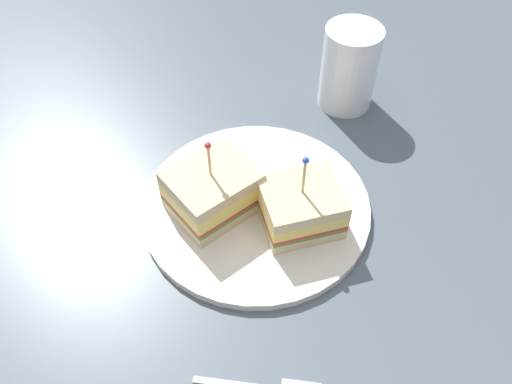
{
  "coord_description": "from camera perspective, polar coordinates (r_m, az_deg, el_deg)",
  "views": [
    {
      "loc": [
        -35.86,
        -10.3,
        46.93
      ],
      "look_at": [
        0.0,
        0.0,
        3.06
      ],
      "focal_mm": 35.98,
      "sensor_mm": 36.0,
      "label": 1
    }
  ],
  "objects": [
    {
      "name": "sandwich_half_back",
      "position": [
        0.56,
        5.0,
        -1.67
      ],
      "size": [
        10.49,
        10.85,
        10.2
      ],
      "color": "beige",
      "rests_on": "plate"
    },
    {
      "name": "ground_plane",
      "position": [
        0.61,
        0.0,
        -2.48
      ],
      "size": [
        116.67,
        116.67,
        2.0
      ],
      "primitive_type": "cube",
      "color": "#4C5660"
    },
    {
      "name": "sandwich_half_front",
      "position": [
        0.57,
        -4.87,
        0.12
      ],
      "size": [
        11.77,
        11.44,
        10.19
      ],
      "color": "beige",
      "rests_on": "plate"
    },
    {
      "name": "plate",
      "position": [
        0.6,
        0.0,
        -1.58
      ],
      "size": [
        26.37,
        26.37,
        1.06
      ],
      "primitive_type": "cylinder",
      "color": "silver",
      "rests_on": "ground_plane"
    },
    {
      "name": "drink_glass",
      "position": [
        0.72,
        10.23,
        13.09
      ],
      "size": [
        7.5,
        7.5,
        11.42
      ],
      "color": "silver",
      "rests_on": "ground_plane"
    }
  ]
}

